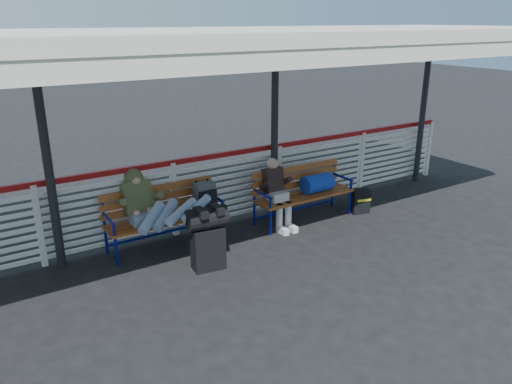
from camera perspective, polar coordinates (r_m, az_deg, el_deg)
ground at (r=6.64m, az=-2.32°, el=-10.48°), size 60.00×60.00×0.00m
fence at (r=7.93m, az=-9.35°, el=-0.42°), size 12.08×0.08×1.24m
canopy at (r=6.54m, az=-6.71°, el=16.92°), size 12.60×3.60×3.16m
luggage_stack at (r=6.84m, az=-5.55°, el=-5.00°), size 0.58×0.37×0.90m
bench_left at (r=7.67m, az=-9.21°, el=-1.66°), size 1.80×0.56×0.92m
bench_right at (r=8.56m, az=6.00°, el=0.68°), size 1.80×0.56×0.92m
traveler_man at (r=7.18m, az=-10.51°, el=-1.95°), size 0.94×1.60×0.77m
companion_person at (r=8.17m, az=2.43°, el=-0.05°), size 0.32×0.66×1.15m
suitcase_side at (r=9.05m, az=11.82°, el=-1.02°), size 0.35×0.27×0.44m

